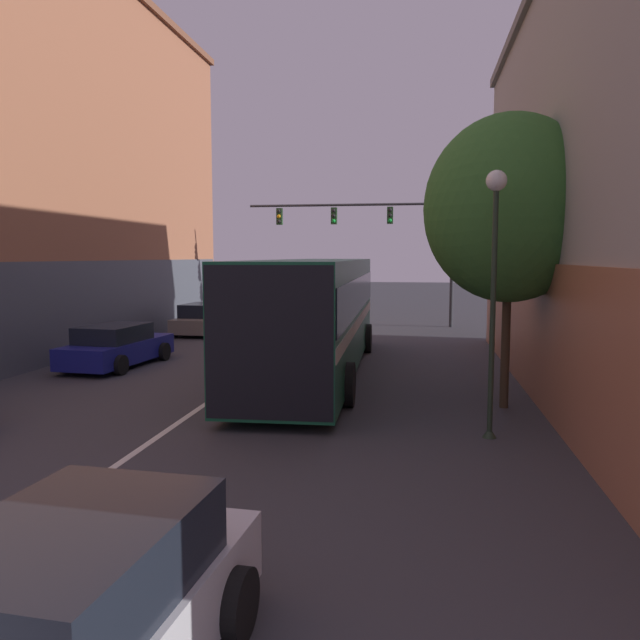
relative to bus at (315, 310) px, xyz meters
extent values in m
cube|color=silver|center=(-1.84, 0.33, -1.83)|extent=(0.14, 44.53, 0.01)
cube|color=#4C515B|center=(-8.39, 1.81, -0.23)|extent=(0.24, 27.13, 3.20)
cube|color=#A86647|center=(5.71, -2.91, -0.23)|extent=(0.24, 21.29, 3.20)
cube|color=#145133|center=(0.00, 0.02, -0.09)|extent=(2.87, 12.90, 3.03)
cube|color=black|center=(0.00, 0.02, 0.45)|extent=(2.91, 12.65, 0.97)
cube|color=beige|center=(0.00, 0.02, -0.34)|extent=(2.90, 12.78, 0.30)
cube|color=black|center=(0.19, -6.38, -0.09)|extent=(2.44, 0.13, 2.91)
cylinder|color=black|center=(-1.39, 3.96, -1.33)|extent=(0.33, 1.01, 1.00)
cylinder|color=black|center=(1.16, 4.03, -1.33)|extent=(0.33, 1.01, 1.00)
cylinder|color=black|center=(-1.16, -4.00, -1.33)|extent=(0.33, 1.01, 1.00)
cylinder|color=black|center=(1.39, -3.92, -1.33)|extent=(0.33, 1.01, 1.00)
cube|color=black|center=(0.48, -13.57, -0.70)|extent=(1.67, 2.30, 0.61)
cylinder|color=black|center=(-0.32, -12.45, -1.51)|extent=(0.26, 0.65, 0.64)
cylinder|color=black|center=(1.41, -12.56, -1.51)|extent=(0.26, 0.65, 0.64)
cube|color=navy|center=(-6.16, 0.11, -1.36)|extent=(1.99, 4.27, 0.63)
cube|color=black|center=(-6.18, -0.09, -0.80)|extent=(1.69, 2.27, 0.50)
cylinder|color=black|center=(-6.92, 1.46, -1.55)|extent=(0.27, 0.59, 0.58)
cylinder|color=black|center=(-5.20, 1.33, -1.55)|extent=(0.27, 0.59, 0.58)
cylinder|color=black|center=(-7.13, -1.10, -1.55)|extent=(0.27, 0.59, 0.58)
cylinder|color=black|center=(-5.41, -1.24, -1.55)|extent=(0.27, 0.59, 0.58)
cube|color=slate|center=(-6.23, 8.38, -1.38)|extent=(1.93, 4.14, 0.60)
cube|color=black|center=(-6.23, 8.18, -0.80)|extent=(1.70, 2.19, 0.56)
cylinder|color=black|center=(-7.07, 9.68, -1.55)|extent=(0.25, 0.57, 0.56)
cylinder|color=black|center=(-5.26, 9.59, -1.55)|extent=(0.25, 0.57, 0.56)
cylinder|color=black|center=(-7.19, 7.16, -1.55)|extent=(0.25, 0.57, 0.56)
cylinder|color=black|center=(-5.38, 7.08, -1.55)|extent=(0.25, 0.57, 0.56)
cylinder|color=#333338|center=(4.44, 12.60, 1.22)|extent=(0.18, 0.18, 6.12)
cylinder|color=#333338|center=(-0.46, 12.60, 3.98)|extent=(9.80, 0.12, 0.12)
cube|color=#234723|center=(1.50, 12.60, 3.46)|extent=(0.28, 0.24, 0.80)
sphere|color=black|center=(1.50, 12.45, 3.71)|extent=(0.18, 0.18, 0.18)
sphere|color=black|center=(1.50, 12.45, 3.46)|extent=(0.18, 0.18, 0.18)
sphere|color=green|center=(1.50, 12.45, 3.21)|extent=(0.18, 0.18, 0.18)
cube|color=#234723|center=(-1.20, 12.60, 3.46)|extent=(0.28, 0.24, 0.80)
sphere|color=black|center=(-1.20, 12.45, 3.71)|extent=(0.18, 0.18, 0.18)
sphere|color=black|center=(-1.20, 12.45, 3.46)|extent=(0.18, 0.18, 0.18)
sphere|color=green|center=(-1.20, 12.45, 3.21)|extent=(0.18, 0.18, 0.18)
cube|color=#234723|center=(-3.89, 12.60, 3.46)|extent=(0.28, 0.24, 0.80)
sphere|color=black|center=(-3.89, 12.45, 3.71)|extent=(0.18, 0.18, 0.18)
sphere|color=orange|center=(-3.89, 12.45, 3.46)|extent=(0.18, 0.18, 0.18)
sphere|color=black|center=(-3.89, 12.45, 3.21)|extent=(0.18, 0.18, 0.18)
cone|color=#233323|center=(4.27, -5.90, -1.73)|extent=(0.26, 0.26, 0.20)
cylinder|color=#233323|center=(4.27, -5.90, 0.45)|extent=(0.10, 0.10, 4.57)
sphere|color=white|center=(4.27, -5.90, 2.86)|extent=(0.38, 0.38, 0.38)
cylinder|color=#3D2D1E|center=(4.84, -3.46, -0.43)|extent=(0.19, 0.19, 2.81)
ellipsoid|color=#38702D|center=(4.84, -3.46, 2.55)|extent=(3.69, 3.32, 4.05)
camera|label=1|loc=(2.95, -17.56, 1.52)|focal=35.00mm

